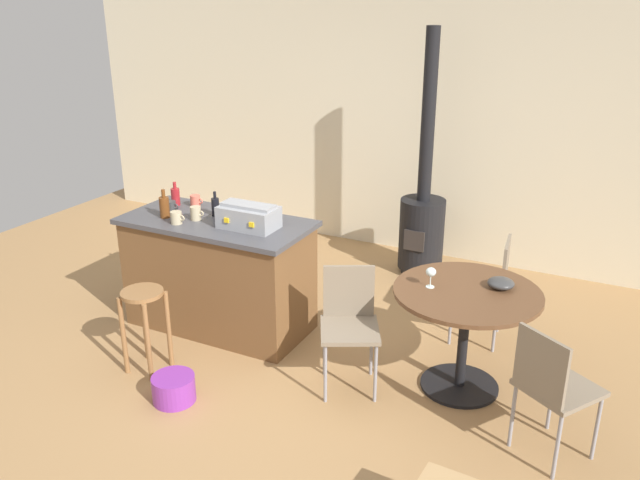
% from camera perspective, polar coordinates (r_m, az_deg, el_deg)
% --- Properties ---
extents(ground_plane, '(8.80, 8.80, 0.00)m').
position_cam_1_polar(ground_plane, '(4.92, -3.94, -11.62)').
color(ground_plane, '#A37A4C').
extents(back_wall, '(8.00, 0.10, 2.70)m').
position_cam_1_polar(back_wall, '(6.88, 8.08, 9.90)').
color(back_wall, beige).
rests_on(back_wall, ground_plane).
extents(kitchen_island, '(1.53, 0.74, 0.94)m').
position_cam_1_polar(kitchen_island, '(5.42, -8.83, -2.93)').
color(kitchen_island, brown).
rests_on(kitchen_island, ground_plane).
extents(wooden_stool, '(0.30, 0.30, 0.64)m').
position_cam_1_polar(wooden_stool, '(4.91, -15.13, -6.29)').
color(wooden_stool, olive).
rests_on(wooden_stool, ground_plane).
extents(dining_table, '(1.00, 1.00, 0.76)m').
position_cam_1_polar(dining_table, '(4.58, 12.61, -6.35)').
color(dining_table, black).
rests_on(dining_table, ground_plane).
extents(folding_chair_near, '(0.55, 0.55, 0.86)m').
position_cam_1_polar(folding_chair_near, '(4.10, 19.65, -11.77)').
color(folding_chair_near, '#7F705B').
rests_on(folding_chair_near, ground_plane).
extents(folding_chair_far, '(0.44, 0.44, 0.87)m').
position_cam_1_polar(folding_chair_far, '(5.28, 14.49, -3.53)').
color(folding_chair_far, '#7F705B').
rests_on(folding_chair_far, ground_plane).
extents(folding_chair_left, '(0.54, 0.54, 0.86)m').
position_cam_1_polar(folding_chair_left, '(4.57, 2.58, -6.93)').
color(folding_chair_left, '#7F705B').
rests_on(folding_chair_left, ground_plane).
extents(wood_stove, '(0.44, 0.45, 2.36)m').
position_cam_1_polar(wood_stove, '(6.44, 8.94, 1.92)').
color(wood_stove, black).
rests_on(wood_stove, ground_plane).
extents(toolbox, '(0.45, 0.27, 0.19)m').
position_cam_1_polar(toolbox, '(5.02, -6.27, 2.07)').
color(toolbox, gray).
rests_on(toolbox, kitchen_island).
extents(bottle_0, '(0.07, 0.07, 0.20)m').
position_cam_1_polar(bottle_0, '(5.67, -12.54, 3.77)').
color(bottle_0, maroon).
rests_on(bottle_0, kitchen_island).
extents(bottle_1, '(0.06, 0.06, 0.20)m').
position_cam_1_polar(bottle_1, '(5.34, -9.14, 2.92)').
color(bottle_1, black).
rests_on(bottle_1, kitchen_island).
extents(bottle_2, '(0.08, 0.08, 0.23)m').
position_cam_1_polar(bottle_2, '(5.37, -13.46, 2.85)').
color(bottle_2, '#603314').
rests_on(bottle_2, kitchen_island).
extents(cup_0, '(0.12, 0.09, 0.11)m').
position_cam_1_polar(cup_0, '(5.27, -10.81, 2.32)').
color(cup_0, tan).
rests_on(cup_0, kitchen_island).
extents(cup_1, '(0.12, 0.08, 0.09)m').
position_cam_1_polar(cup_1, '(5.52, -12.91, 2.90)').
color(cup_1, '#383838').
rests_on(cup_1, kitchen_island).
extents(cup_2, '(0.12, 0.08, 0.10)m').
position_cam_1_polar(cup_2, '(5.61, -10.85, 3.39)').
color(cup_2, '#DB6651').
rests_on(cup_2, kitchen_island).
extents(cup_3, '(0.13, 0.09, 0.10)m').
position_cam_1_polar(cup_3, '(5.21, -12.46, 1.92)').
color(cup_3, tan).
rests_on(cup_3, kitchen_island).
extents(cup_4, '(0.12, 0.08, 0.09)m').
position_cam_1_polar(cup_4, '(5.37, -7.67, 2.74)').
color(cup_4, '#383838').
rests_on(cup_4, kitchen_island).
extents(wine_glass, '(0.07, 0.07, 0.14)m').
position_cam_1_polar(wine_glass, '(4.46, 9.68, -2.84)').
color(wine_glass, silver).
rests_on(wine_glass, dining_table).
extents(serving_bowl, '(0.18, 0.18, 0.07)m').
position_cam_1_polar(serving_bowl, '(4.58, 15.56, -3.66)').
color(serving_bowl, '#383838').
rests_on(serving_bowl, dining_table).
extents(plastic_bucket, '(0.30, 0.30, 0.19)m').
position_cam_1_polar(plastic_bucket, '(4.69, -12.68, -12.56)').
color(plastic_bucket, purple).
rests_on(plastic_bucket, ground_plane).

